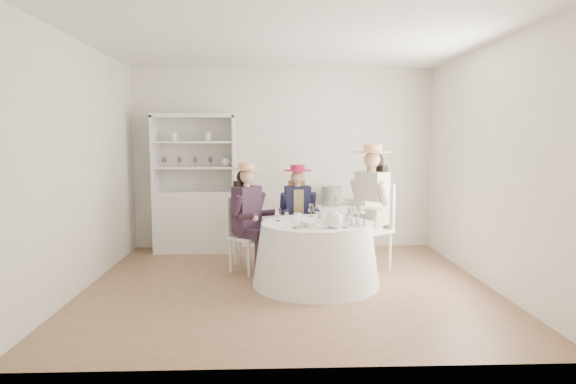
{
  "coord_description": "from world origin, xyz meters",
  "views": [
    {
      "loc": [
        -0.2,
        -5.3,
        1.63
      ],
      "look_at": [
        0.0,
        0.1,
        1.05
      ],
      "focal_mm": 30.0,
      "sensor_mm": 36.0,
      "label": 1
    }
  ],
  "objects": [
    {
      "name": "teacup_b",
      "position": [
        0.39,
        0.3,
        0.74
      ],
      "size": [
        0.09,
        0.09,
        0.07
      ],
      "primitive_type": "imported",
      "rotation": [
        0.0,
        0.0,
        -0.37
      ],
      "color": "white",
      "rests_on": "tea_table"
    },
    {
      "name": "guest_right",
      "position": [
        1.05,
        0.63,
        0.89
      ],
      "size": [
        0.68,
        0.63,
        1.58
      ],
      "rotation": [
        0.0,
        0.0,
        -0.99
      ],
      "color": "silver",
      "rests_on": "ground"
    },
    {
      "name": "teacup_a",
      "position": [
        0.11,
        0.25,
        0.75
      ],
      "size": [
        0.12,
        0.12,
        0.07
      ],
      "primitive_type": "imported",
      "rotation": [
        0.0,
        0.0,
        0.4
      ],
      "color": "white",
      "rests_on": "tea_table"
    },
    {
      "name": "guest_mid",
      "position": [
        0.16,
        0.97,
        0.74
      ],
      "size": [
        0.48,
        0.5,
        1.31
      ],
      "rotation": [
        0.0,
        0.0,
        0.11
      ],
      "color": "silver",
      "rests_on": "ground"
    },
    {
      "name": "flower_bowl",
      "position": [
        0.53,
        0.04,
        0.74
      ],
      "size": [
        0.21,
        0.21,
        0.05
      ],
      "primitive_type": "imported",
      "rotation": [
        0.0,
        0.0,
        -0.02
      ],
      "color": "white",
      "rests_on": "tea_table"
    },
    {
      "name": "cupcake_stand",
      "position": [
        0.75,
        -0.17,
        0.78
      ],
      "size": [
        0.22,
        0.22,
        0.2
      ],
      "rotation": [
        0.0,
        0.0,
        -0.02
      ],
      "color": "white",
      "rests_on": "tea_table"
    },
    {
      "name": "tea_table",
      "position": [
        0.31,
        0.04,
        0.35
      ],
      "size": [
        1.44,
        1.44,
        0.71
      ],
      "rotation": [
        0.0,
        0.0,
        0.09
      ],
      "color": "white",
      "rests_on": "ground"
    },
    {
      "name": "spare_chair",
      "position": [
        -0.5,
        0.94,
        0.49
      ],
      "size": [
        0.42,
        0.42,
        0.91
      ],
      "rotation": [
        0.0,
        0.0,
        3.02
      ],
      "color": "silver",
      "rests_on": "ground"
    },
    {
      "name": "hatbox",
      "position": [
        0.7,
        1.75,
        0.81
      ],
      "size": [
        0.35,
        0.35,
        0.28
      ],
      "primitive_type": "cylinder",
      "rotation": [
        0.0,
        0.0,
        -0.28
      ],
      "color": "black",
      "rests_on": "side_table"
    },
    {
      "name": "wall_left",
      "position": [
        -2.25,
        0.0,
        1.35
      ],
      "size": [
        0.0,
        4.5,
        4.5
      ],
      "primitive_type": "plane",
      "rotation": [
        1.57,
        0.0,
        1.57
      ],
      "color": "silver",
      "rests_on": "ground"
    },
    {
      "name": "wall_front",
      "position": [
        0.0,
        -2.0,
        1.35
      ],
      "size": [
        4.5,
        0.0,
        4.5
      ],
      "primitive_type": "plane",
      "rotation": [
        -1.57,
        0.0,
        0.0
      ],
      "color": "silver",
      "rests_on": "ground"
    },
    {
      "name": "table_teapot",
      "position": [
        0.48,
        -0.31,
        0.79
      ],
      "size": [
        0.27,
        0.19,
        0.2
      ],
      "rotation": [
        0.0,
        0.0,
        -0.17
      ],
      "color": "white",
      "rests_on": "tea_table"
    },
    {
      "name": "ceiling",
      "position": [
        0.0,
        0.0,
        2.7
      ],
      "size": [
        4.5,
        4.5,
        0.0
      ],
      "primitive_type": "plane",
      "rotation": [
        3.14,
        0.0,
        0.0
      ],
      "color": "white",
      "rests_on": "wall_back"
    },
    {
      "name": "stemware_set",
      "position": [
        0.31,
        0.04,
        0.78
      ],
      "size": [
        0.92,
        0.89,
        0.15
      ],
      "color": "white",
      "rests_on": "tea_table"
    },
    {
      "name": "flower_arrangement",
      "position": [
        0.53,
        -0.03,
        0.8
      ],
      "size": [
        0.18,
        0.18,
        0.07
      ],
      "rotation": [
        0.0,
        0.0,
        -0.27
      ],
      "color": "#CF6794",
      "rests_on": "tea_table"
    },
    {
      "name": "side_table",
      "position": [
        0.7,
        1.75,
        0.33
      ],
      "size": [
        0.46,
        0.46,
        0.67
      ],
      "primitive_type": "cube",
      "rotation": [
        0.0,
        0.0,
        0.07
      ],
      "color": "silver",
      "rests_on": "ground"
    },
    {
      "name": "hutch",
      "position": [
        -1.29,
        1.77,
        0.71
      ],
      "size": [
        1.21,
        0.49,
        2.01
      ],
      "rotation": [
        0.0,
        0.0,
        0.04
      ],
      "color": "silver",
      "rests_on": "ground"
    },
    {
      "name": "wall_right",
      "position": [
        2.25,
        0.0,
        1.35
      ],
      "size": [
        0.0,
        4.5,
        4.5
      ],
      "primitive_type": "plane",
      "rotation": [
        1.57,
        0.0,
        -1.57
      ],
      "color": "silver",
      "rests_on": "ground"
    },
    {
      "name": "guest_left",
      "position": [
        -0.47,
        0.56,
        0.77
      ],
      "size": [
        0.58,
        0.57,
        1.36
      ],
      "rotation": [
        0.0,
        0.0,
        0.86
      ],
      "color": "silver",
      "rests_on": "ground"
    },
    {
      "name": "sandwich_plate",
      "position": [
        0.18,
        -0.26,
        0.73
      ],
      "size": [
        0.27,
        0.27,
        0.06
      ],
      "rotation": [
        0.0,
        0.0,
        -0.27
      ],
      "color": "white",
      "rests_on": "tea_table"
    },
    {
      "name": "teacup_c",
      "position": [
        0.55,
        0.22,
        0.75
      ],
      "size": [
        0.12,
        0.12,
        0.08
      ],
      "primitive_type": "imported",
      "rotation": [
        0.0,
        0.0,
        0.31
      ],
      "color": "white",
      "rests_on": "tea_table"
    },
    {
      "name": "wall_back",
      "position": [
        0.0,
        2.0,
        1.35
      ],
      "size": [
        4.5,
        0.0,
        4.5
      ],
      "primitive_type": "plane",
      "rotation": [
        1.57,
        0.0,
        0.0
      ],
      "color": "silver",
      "rests_on": "ground"
    },
    {
      "name": "ground",
      "position": [
        0.0,
        0.0,
        0.0
      ],
      "size": [
        4.5,
        4.5,
        0.0
      ],
      "primitive_type": "plane",
      "color": "brown",
      "rests_on": "ground"
    }
  ]
}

